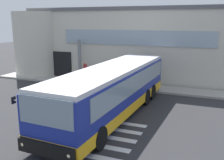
{
  "coord_description": "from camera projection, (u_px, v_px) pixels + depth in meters",
  "views": [
    {
      "loc": [
        6.96,
        -14.25,
        5.15
      ],
      "look_at": [
        1.19,
        0.57,
        1.5
      ],
      "focal_mm": 41.59,
      "sensor_mm": 36.0,
      "label": 1
    }
  ],
  "objects": [
    {
      "name": "passenger_by_doorway",
      "position": [
        96.0,
        73.0,
        20.74
      ],
      "size": [
        0.43,
        0.45,
        1.68
      ],
      "color": "#4C4233",
      "rests_on": "boarding_curb"
    },
    {
      "name": "bay_paint_stripes",
      "position": [
        91.0,
        134.0,
        12.04
      ],
      "size": [
        4.4,
        3.96,
        0.01
      ],
      "color": "silver",
      "rests_on": "ground"
    },
    {
      "name": "bus_main_foreground",
      "position": [
        112.0,
        92.0,
        14.24
      ],
      "size": [
        3.65,
        11.7,
        2.7
      ],
      "color": "navy",
      "rests_on": "ground"
    },
    {
      "name": "boarding_curb",
      "position": [
        117.0,
        85.0,
        20.9
      ],
      "size": [
        22.53,
        2.0,
        0.15
      ],
      "primitive_type": "cube",
      "color": "#9E9B93",
      "rests_on": "ground"
    },
    {
      "name": "ground_plane",
      "position": [
        91.0,
        103.0,
        16.56
      ],
      "size": [
        80.0,
        90.0,
        0.02
      ],
      "primitive_type": "cube",
      "color": "#2B2B2D",
      "rests_on": "ground"
    },
    {
      "name": "entry_support_column",
      "position": [
        80.0,
        60.0,
        22.35
      ],
      "size": [
        0.28,
        0.28,
        3.44
      ],
      "primitive_type": "cylinder",
      "color": "slate",
      "rests_on": "boarding_curb"
    },
    {
      "name": "passenger_at_curb_edge",
      "position": [
        100.0,
        73.0,
        20.68
      ],
      "size": [
        0.58,
        0.3,
        1.68
      ],
      "color": "#4C4233",
      "rests_on": "boarding_curb"
    },
    {
      "name": "terminal_building",
      "position": [
        134.0,
        41.0,
        26.61
      ],
      "size": [
        20.33,
        13.8,
        6.26
      ],
      "color": "beige",
      "rests_on": "ground"
    },
    {
      "name": "passenger_near_column",
      "position": [
        85.0,
        70.0,
        21.75
      ],
      "size": [
        0.45,
        0.44,
        1.68
      ],
      "color": "#2D2D33",
      "rests_on": "boarding_curb"
    }
  ]
}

